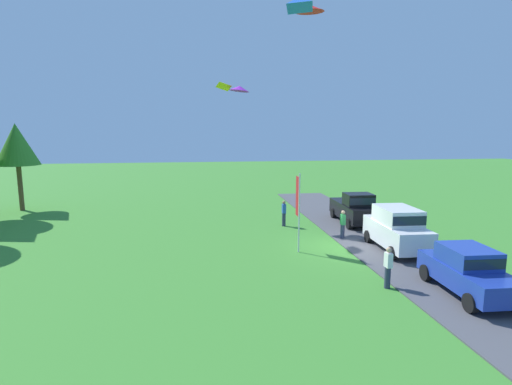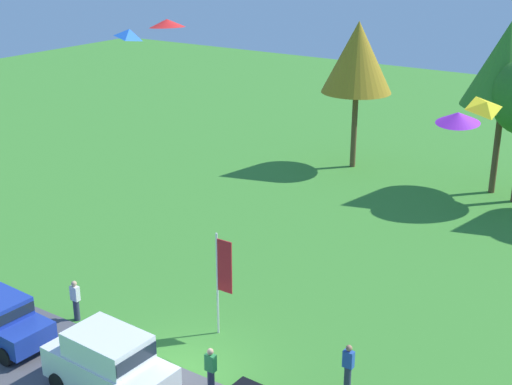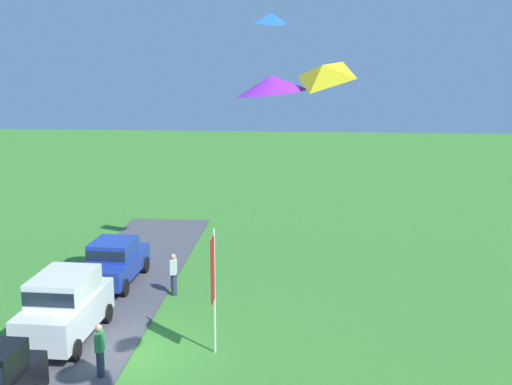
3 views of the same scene
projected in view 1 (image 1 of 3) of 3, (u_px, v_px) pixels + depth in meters
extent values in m
plane|color=#3D842D|center=(343.00, 246.00, 21.95)|extent=(120.00, 120.00, 0.00)
cube|color=#4C4C51|center=(380.00, 244.00, 22.25)|extent=(36.00, 4.40, 0.06)
cube|color=#1E389E|center=(468.00, 276.00, 15.32)|extent=(4.48, 2.00, 0.80)
cube|color=#1E389E|center=(468.00, 256.00, 15.30)|extent=(2.07, 1.73, 0.70)
cube|color=#19232D|center=(468.00, 256.00, 15.30)|extent=(2.11, 1.70, 0.38)
cylinder|color=black|center=(471.00, 303.00, 13.83)|extent=(0.69, 0.27, 0.68)
cylinder|color=black|center=(464.00, 271.00, 16.94)|extent=(0.69, 0.27, 0.68)
cylinder|color=black|center=(426.00, 273.00, 16.77)|extent=(0.69, 0.27, 0.68)
cube|color=white|center=(397.00, 233.00, 20.96)|extent=(4.67, 2.08, 1.10)
cube|color=white|center=(398.00, 215.00, 20.81)|extent=(2.67, 1.86, 0.84)
cube|color=#19232D|center=(398.00, 215.00, 20.81)|extent=(2.72, 1.83, 0.46)
cylinder|color=black|center=(428.00, 252.00, 19.60)|extent=(0.69, 0.27, 0.68)
cylinder|color=black|center=(393.00, 253.00, 19.41)|extent=(0.69, 0.27, 0.68)
cylinder|color=black|center=(399.00, 235.00, 22.67)|extent=(0.69, 0.27, 0.68)
cylinder|color=black|center=(368.00, 236.00, 22.49)|extent=(0.69, 0.27, 0.68)
cube|color=black|center=(354.00, 211.00, 27.16)|extent=(5.06, 2.08, 1.00)
cube|color=black|center=(359.00, 200.00, 26.24)|extent=(1.56, 1.81, 0.80)
cube|color=#19232D|center=(359.00, 200.00, 26.24)|extent=(1.59, 1.78, 0.44)
cylinder|color=black|center=(376.00, 223.00, 25.67)|extent=(0.69, 0.26, 0.68)
cylinder|color=black|center=(349.00, 224.00, 25.47)|extent=(0.69, 0.26, 0.68)
cylinder|color=black|center=(357.00, 212.00, 29.01)|extent=(0.69, 0.26, 0.68)
cylinder|color=black|center=(333.00, 213.00, 28.81)|extent=(0.69, 0.26, 0.68)
cylinder|color=#2D334C|center=(284.00, 220.00, 26.52)|extent=(0.24, 0.24, 0.88)
cube|color=#2851AD|center=(284.00, 209.00, 26.40)|extent=(0.36, 0.22, 0.60)
sphere|color=#9E7051|center=(284.00, 202.00, 26.34)|extent=(0.22, 0.22, 0.22)
cylinder|color=#2D334C|center=(387.00, 278.00, 16.09)|extent=(0.24, 0.24, 0.88)
cube|color=white|center=(388.00, 260.00, 15.98)|extent=(0.36, 0.22, 0.60)
sphere|color=tan|center=(389.00, 250.00, 15.91)|extent=(0.22, 0.22, 0.22)
cylinder|color=#2D334C|center=(342.00, 232.00, 23.33)|extent=(0.24, 0.24, 0.88)
cube|color=#2D8E47|center=(343.00, 219.00, 23.22)|extent=(0.36, 0.22, 0.60)
sphere|color=tan|center=(343.00, 212.00, 23.15)|extent=(0.22, 0.22, 0.22)
cylinder|color=brown|center=(21.00, 188.00, 31.52)|extent=(0.36, 0.36, 3.61)
cone|color=#387F28|center=(16.00, 144.00, 30.98)|extent=(3.25, 3.25, 3.25)
cylinder|color=silver|center=(299.00, 213.00, 20.59)|extent=(0.08, 0.08, 4.15)
cube|color=red|center=(298.00, 196.00, 20.80)|extent=(0.64, 0.04, 2.08)
pyramid|color=yellow|center=(225.00, 85.00, 27.08)|extent=(1.25, 1.28, 0.62)
pyramid|color=blue|center=(298.00, 3.00, 13.99)|extent=(1.28, 1.31, 0.52)
cone|color=purple|center=(239.00, 88.00, 26.72)|extent=(1.38, 1.41, 0.49)
cone|color=red|center=(309.00, 8.00, 16.98)|extent=(1.75, 1.74, 0.37)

